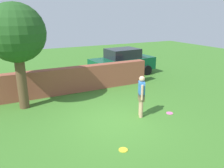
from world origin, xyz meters
TOP-DOWN VIEW (x-y plane):
  - ground_plane at (0.00, 0.00)m, footprint 40.00×40.00m
  - brick_wall at (-1.50, 3.93)m, footprint 10.64×0.50m
  - tree at (-2.86, 2.91)m, footprint 2.32×2.32m
  - person at (1.06, -0.06)m, footprint 0.36×0.49m
  - car at (3.56, 5.77)m, footprint 4.30×2.14m
  - frisbee_yellow at (-0.70, -1.78)m, footprint 0.27×0.27m
  - frisbee_pink at (2.24, -0.39)m, footprint 0.27×0.27m

SIDE VIEW (x-z plane):
  - ground_plane at x=0.00m, z-range 0.00..0.00m
  - frisbee_yellow at x=-0.70m, z-range 0.00..0.02m
  - frisbee_pink at x=2.24m, z-range 0.00..0.02m
  - brick_wall at x=-1.50m, z-range 0.00..1.29m
  - car at x=3.56m, z-range 0.00..1.72m
  - person at x=1.06m, z-range 0.09..1.71m
  - tree at x=-2.86m, z-range 0.93..5.21m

